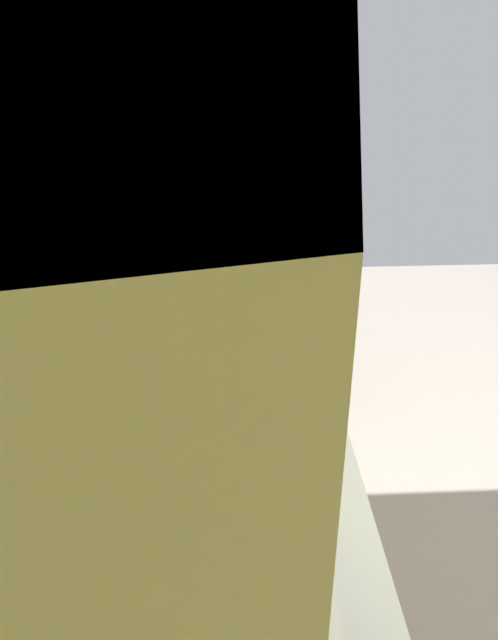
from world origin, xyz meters
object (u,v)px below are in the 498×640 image
oven_range (224,307)px  kettle (240,284)px  microwave (226,619)px  bowl (250,414)px

oven_range → kettle: (-0.84, -0.06, 0.52)m
microwave → kettle: size_ratio=2.96×
oven_range → microwave: (-2.34, 0.02, 0.58)m
bowl → oven_range: bearing=2.0°
microwave → bowl: (0.71, -0.08, -0.10)m
bowl → kettle: (0.78, 0.00, 0.04)m
oven_range → microwave: bearing=179.5°
microwave → kettle: microwave is taller
bowl → kettle: size_ratio=1.09×
microwave → oven_range: bearing=-0.5°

